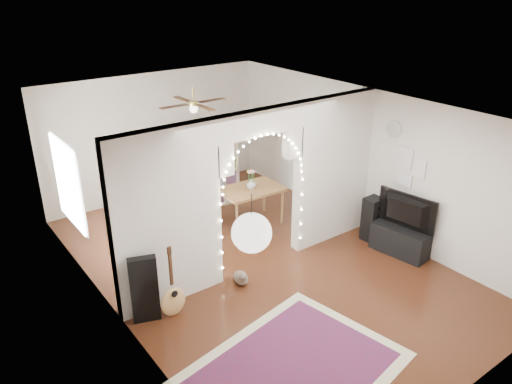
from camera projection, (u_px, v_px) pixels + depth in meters
floor at (259, 263)px, 8.57m from camera, size 7.50×7.50×0.00m
ceiling at (259, 109)px, 7.49m from camera, size 5.00×7.50×0.02m
wall_back at (155, 136)px, 10.79m from camera, size 5.00×0.02×2.70m
wall_front at (472, 306)px, 5.28m from camera, size 5.00×0.02×2.70m
wall_left at (110, 236)px, 6.67m from camera, size 0.02×7.50×2.70m
wall_right at (365, 160)px, 9.39m from camera, size 0.02×7.50×2.70m
divider_wall at (259, 187)px, 8.00m from camera, size 5.00×0.20×2.70m
fairy_lights at (264, 182)px, 7.85m from camera, size 1.64×0.04×1.60m
window at (68, 183)px, 7.95m from camera, size 0.04×1.20×1.40m
wall_clock at (394, 129)px, 8.64m from camera, size 0.03×0.31×0.31m
picture_frames at (409, 168)px, 8.59m from camera, size 0.02×0.50×0.70m
paper_lantern at (252, 233)px, 4.87m from camera, size 0.40×0.40×0.40m
ceiling_fan at (193, 103)px, 9.08m from camera, size 1.10×1.10×0.30m
area_rug at (293, 370)px, 6.26m from camera, size 2.99×2.44×0.02m
guitar_case at (144, 289)px, 6.98m from camera, size 0.41×0.25×1.02m
acoustic_guitar at (172, 291)px, 7.11m from camera, size 0.40×0.20×0.97m
tabby_cat at (241, 278)px, 7.95m from camera, size 0.30×0.46×0.31m
floor_speaker at (372, 219)px, 9.20m from camera, size 0.33×0.30×0.83m
media_console at (400, 241)px, 8.78m from camera, size 0.55×1.05×0.50m
tv at (404, 212)px, 8.56m from camera, size 0.30×1.08×0.62m
bookcase at (206, 174)px, 10.39m from camera, size 1.45×0.47×1.47m
dining_table at (251, 192)px, 9.68m from camera, size 1.25×0.87×0.76m
flower_vase at (251, 184)px, 9.61m from camera, size 0.19×0.19×0.19m
dining_chair_left at (163, 241)px, 8.87m from camera, size 0.57×0.58×0.43m
dining_chair_right at (198, 216)px, 9.72m from camera, size 0.56×0.57×0.45m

